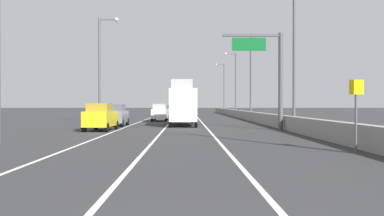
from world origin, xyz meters
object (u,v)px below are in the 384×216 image
(lamp_post_left_mid, at_px, (102,63))
(car_green_0, at_px, (171,109))
(lamp_post_right_fourth, at_px, (234,80))
(car_gray_2, at_px, (115,115))
(speed_advisory_sign, at_px, (356,110))
(lamp_post_left_near, at_px, (2,14))
(box_truck, at_px, (182,104))
(lamp_post_right_second, at_px, (291,51))
(car_black_4, at_px, (185,109))
(lamp_post_right_fifth, at_px, (223,85))
(lamp_post_right_third, at_px, (249,71))
(car_white_3, at_px, (160,113))
(overhead_sign_gantry, at_px, (271,69))
(car_yellow_1, at_px, (101,117))

(lamp_post_left_mid, relative_size, car_green_0, 2.56)
(lamp_post_right_fourth, height_order, car_gray_2, lamp_post_right_fourth)
(speed_advisory_sign, xyz_separation_m, lamp_post_left_near, (-15.87, 3.19, 4.59))
(car_gray_2, height_order, box_truck, box_truck)
(lamp_post_right_second, height_order, car_black_4, lamp_post_right_second)
(lamp_post_right_fourth, height_order, lamp_post_right_fifth, same)
(lamp_post_right_fifth, distance_m, car_gray_2, 56.79)
(lamp_post_right_second, relative_size, lamp_post_right_fifth, 1.00)
(lamp_post_right_third, relative_size, car_green_0, 2.56)
(lamp_post_left_near, xyz_separation_m, lamp_post_left_mid, (-0.05, 23.34, 0.00))
(car_gray_2, bearing_deg, box_truck, 15.91)
(lamp_post_left_mid, bearing_deg, car_gray_2, -67.83)
(lamp_post_right_second, relative_size, car_white_3, 2.67)
(car_white_3, height_order, car_black_4, car_black_4)
(overhead_sign_gantry, distance_m, lamp_post_left_near, 19.25)
(lamp_post_right_second, bearing_deg, lamp_post_right_fourth, 90.05)
(speed_advisory_sign, bearing_deg, lamp_post_right_third, 88.12)
(lamp_post_right_fourth, xyz_separation_m, lamp_post_left_mid, (-17.52, -29.02, 0.00))
(car_green_0, height_order, box_truck, box_truck)
(lamp_post_right_fourth, bearing_deg, lamp_post_right_third, -91.26)
(speed_advisory_sign, bearing_deg, car_green_0, 97.71)
(lamp_post_right_fourth, bearing_deg, car_white_3, -115.99)
(speed_advisory_sign, relative_size, lamp_post_right_second, 0.27)
(lamp_post_right_third, relative_size, car_gray_2, 2.78)
(overhead_sign_gantry, height_order, lamp_post_left_mid, lamp_post_left_mid)
(lamp_post_right_second, relative_size, lamp_post_left_mid, 1.00)
(lamp_post_right_fifth, bearing_deg, lamp_post_right_third, -90.27)
(car_yellow_1, bearing_deg, overhead_sign_gantry, 1.51)
(lamp_post_left_mid, distance_m, car_green_0, 50.42)
(overhead_sign_gantry, distance_m, lamp_post_right_fifth, 60.46)
(lamp_post_right_third, xyz_separation_m, lamp_post_left_near, (-17.05, -32.91, 0.00))
(car_yellow_1, bearing_deg, lamp_post_right_fifth, 76.29)
(lamp_post_right_second, bearing_deg, car_black_4, 99.08)
(car_green_0, relative_size, car_white_3, 1.04)
(box_truck, bearing_deg, lamp_post_right_fourth, 74.93)
(car_white_3, relative_size, box_truck, 0.47)
(lamp_post_left_mid, bearing_deg, lamp_post_right_second, -29.40)
(lamp_post_right_third, xyz_separation_m, car_white_3, (-11.25, -4.52, -5.33))
(lamp_post_right_fourth, height_order, lamp_post_left_near, same)
(speed_advisory_sign, bearing_deg, lamp_post_right_fourth, 88.34)
(car_green_0, relative_size, car_black_4, 0.98)
(lamp_post_right_second, bearing_deg, lamp_post_right_fifth, 90.27)
(lamp_post_left_near, xyz_separation_m, car_yellow_1, (2.41, 11.06, -5.32))
(lamp_post_right_third, bearing_deg, lamp_post_right_fourth, 88.74)
(overhead_sign_gantry, xyz_separation_m, lamp_post_left_mid, (-15.47, 11.94, 1.62))
(car_green_0, bearing_deg, car_gray_2, -93.16)
(speed_advisory_sign, bearing_deg, lamp_post_right_second, 84.36)
(overhead_sign_gantry, distance_m, car_gray_2, 14.73)
(car_gray_2, distance_m, car_white_3, 11.63)
(overhead_sign_gantry, distance_m, lamp_post_right_third, 21.63)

